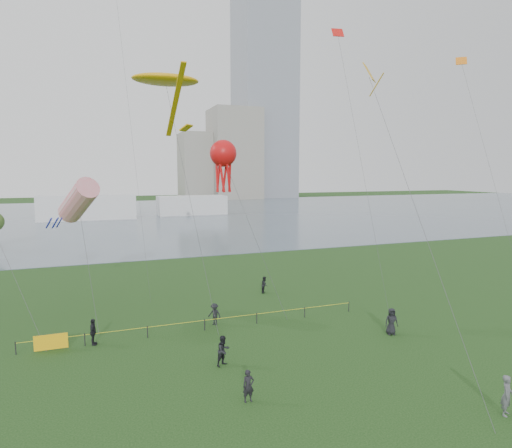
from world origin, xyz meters
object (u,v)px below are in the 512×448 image
object	(u,v)px
fence	(115,334)
kite_octopus	(223,155)
kite_flyer	(507,395)
kite_stingray	(166,80)

from	to	relation	value
fence	kite_octopus	distance (m)	14.74
kite_flyer	kite_octopus	xyz separation A→B (m)	(-8.63, 17.54, 11.64)
fence	kite_stingray	bearing A→B (deg)	52.76
kite_stingray	kite_octopus	bearing A→B (deg)	-57.84
fence	kite_stingray	xyz separation A→B (m)	(4.73, 6.23, 17.97)
kite_flyer	kite_octopus	world-z (taller)	kite_octopus
kite_flyer	kite_stingray	size ratio (longest dim) A/B	0.10
fence	kite_flyer	bearing A→B (deg)	-42.46
kite_flyer	kite_stingray	bearing A→B (deg)	87.18
kite_stingray	kite_octopus	distance (m)	8.01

